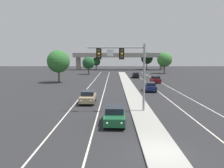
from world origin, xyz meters
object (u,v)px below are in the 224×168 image
Objects in this scene: car_receding_darkred at (155,79)px; tree_far_right_c at (165,60)px; car_oncoming_green at (115,115)px; tree_far_right_a at (147,58)px; car_receding_black at (135,75)px; car_oncoming_tan at (88,97)px; overhead_signal_mast at (126,63)px; car_receding_navy at (150,87)px; tree_far_left_b at (88,63)px; tree_far_left_a at (58,61)px; tree_far_left_c at (96,62)px.

tree_far_right_c reaches higher than car_receding_darkred.
car_oncoming_green is 0.55× the size of tree_far_right_a.
car_receding_darkred is 1.00× the size of car_receding_black.
car_oncoming_tan is 0.59× the size of tree_far_right_c.
car_oncoming_green is 1.00× the size of car_receding_darkred.
overhead_signal_mast is 29.45m from car_receding_darkred.
car_oncoming_green is 20.25m from car_receding_navy.
overhead_signal_mast is 6.36m from car_oncoming_green.
car_oncoming_tan is (-4.67, 4.80, -4.46)m from overhead_signal_mast.
car_receding_black is 44.60m from tree_far_right_a.
tree_far_right_c is (8.51, 29.07, 4.18)m from car_receding_darkred.
car_receding_darkred is at bearing -53.42° from tree_far_left_b.
car_oncoming_green is at bearing -69.47° from car_oncoming_tan.
car_oncoming_tan is 48.03m from tree_far_left_b.
tree_far_left_a is 42.38m from tree_far_right_c.
car_receding_navy is 0.59× the size of tree_far_right_c.
tree_far_right_a is at bearing 79.90° from car_oncoming_green.
tree_far_right_a is at bearing 2.87° from tree_far_left_c.
car_oncoming_green is at bearing -100.10° from tree_far_right_a.
tree_far_left_c is (-17.88, 54.44, 2.85)m from car_receding_darkred.
tree_far_right_c is (11.95, 16.77, 4.18)m from car_receding_black.
car_receding_navy is 1.00× the size of car_receding_darkred.
overhead_signal_mast is 0.96× the size of tree_far_left_a.
overhead_signal_mast is 1.60× the size of car_receding_black.
car_oncoming_tan is at bearing -86.40° from tree_far_left_c.
tree_far_right_c is 36.63m from tree_far_left_c.
tree_far_right_a is (19.09, 78.73, 4.48)m from car_oncoming_tan.
tree_far_left_c is (-14.45, 42.14, 2.85)m from car_receding_black.
car_receding_darkred is at bearing 73.45° from car_oncoming_green.
car_receding_navy is at bearing -104.49° from car_receding_darkred.
tree_far_right_c is (16.85, 56.96, -0.29)m from overhead_signal_mast.
tree_far_right_a reaches higher than car_receding_black.
car_receding_darkred is 0.56× the size of tree_far_right_a.
car_oncoming_tan is 0.59× the size of tree_far_left_a.
tree_far_right_a is (6.08, 55.64, 4.48)m from car_receding_darkred.
tree_far_right_a is 62.45m from tree_far_left_a.
tree_far_left_b reaches higher than car_oncoming_tan.
tree_far_left_b reaches higher than tree_far_left_c.
car_oncoming_green is 0.80× the size of tree_far_left_c.
car_receding_darkred is at bearing 75.51° from car_receding_navy.
car_receding_darkred is 0.80× the size of tree_far_left_c.
car_oncoming_green is 89.38m from tree_far_right_a.
tree_far_left_c is at bearing 85.27° from tree_far_left_a.
car_oncoming_green is at bearing -106.55° from car_receding_darkred.
tree_far_right_a reaches higher than tree_far_left_b.
tree_far_left_c is at bearing 102.16° from car_receding_navy.
car_receding_black is (9.57, 35.38, 0.00)m from car_oncoming_tan.
car_receding_navy is (9.66, 10.11, 0.00)m from car_oncoming_tan.
car_receding_darkred is at bearing -0.14° from tree_far_left_a.
car_oncoming_green is at bearing -107.91° from car_receding_navy.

